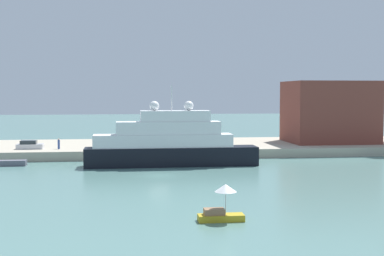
# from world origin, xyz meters

# --- Properties ---
(ground) EXTENTS (400.00, 400.00, 0.00)m
(ground) POSITION_xyz_m (0.00, 0.00, 0.00)
(ground) COLOR slate
(quay_dock) EXTENTS (110.00, 22.74, 1.50)m
(quay_dock) POSITION_xyz_m (0.00, 27.37, 0.75)
(quay_dock) COLOR #ADA38E
(quay_dock) RESTS_ON ground
(large_yacht) EXTENTS (25.02, 3.95, 11.70)m
(large_yacht) POSITION_xyz_m (2.03, 9.08, 3.21)
(large_yacht) COLOR black
(large_yacht) RESTS_ON ground
(small_motorboat) EXTENTS (3.81, 1.83, 3.08)m
(small_motorboat) POSITION_xyz_m (3.48, -24.69, 1.27)
(small_motorboat) COLOR #B7991E
(small_motorboat) RESTS_ON ground
(work_barge) EXTENTS (5.62, 1.52, 0.81)m
(work_barge) POSITION_xyz_m (-21.51, 12.01, 0.41)
(work_barge) COLOR #595966
(work_barge) RESTS_ON ground
(harbor_building) EXTENTS (15.24, 11.97, 11.25)m
(harbor_building) POSITION_xyz_m (33.15, 26.45, 7.12)
(harbor_building) COLOR brown
(harbor_building) RESTS_ON quay_dock
(parked_car) EXTENTS (4.21, 1.87, 1.39)m
(parked_car) POSITION_xyz_m (-19.76, 21.17, 2.10)
(parked_car) COLOR silver
(parked_car) RESTS_ON quay_dock
(person_figure) EXTENTS (0.36, 0.36, 1.74)m
(person_figure) POSITION_xyz_m (-15.02, 20.30, 2.31)
(person_figure) COLOR #334C8C
(person_figure) RESTS_ON quay_dock
(mooring_bollard) EXTENTS (0.45, 0.45, 0.80)m
(mooring_bollard) POSITION_xyz_m (6.78, 17.14, 1.90)
(mooring_bollard) COLOR black
(mooring_bollard) RESTS_ON quay_dock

